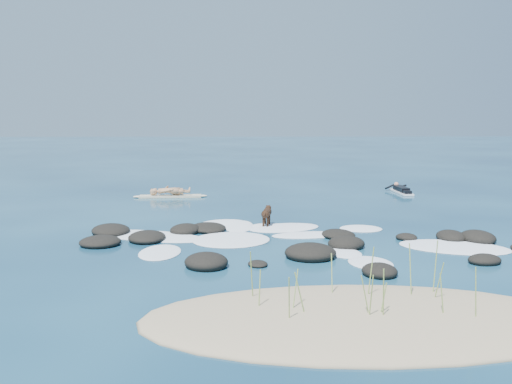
{
  "coord_description": "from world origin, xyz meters",
  "views": [
    {
      "loc": [
        -2.42,
        -19.02,
        4.11
      ],
      "look_at": [
        -1.8,
        4.0,
        0.9
      ],
      "focal_mm": 40.0,
      "sensor_mm": 36.0,
      "label": 1
    }
  ],
  "objects": [
    {
      "name": "standing_surfer_rig",
      "position": [
        -5.87,
        8.67,
        0.81
      ],
      "size": [
        3.62,
        0.83,
        2.06
      ],
      "rotation": [
        0.0,
        0.0,
        0.07
      ],
      "color": "beige",
      "rests_on": "ground"
    },
    {
      "name": "breaking_foam",
      "position": [
        -1.37,
        -0.6,
        0.01
      ],
      "size": [
        13.67,
        7.63,
        0.12
      ],
      "color": "white",
      "rests_on": "ground"
    },
    {
      "name": "dog",
      "position": [
        -1.48,
        1.33,
        0.5
      ],
      "size": [
        0.45,
        1.19,
        0.76
      ],
      "rotation": [
        0.0,
        0.0,
        1.37
      ],
      "color": "black",
      "rests_on": "ground"
    },
    {
      "name": "paddling_surfer_rig",
      "position": [
        5.87,
        9.9,
        0.16
      ],
      "size": [
        1.19,
        2.65,
        0.46
      ],
      "rotation": [
        0.0,
        0.0,
        1.61
      ],
      "color": "white",
      "rests_on": "ground"
    },
    {
      "name": "reef_rocks",
      "position": [
        -1.53,
        -1.62,
        0.1
      ],
      "size": [
        14.47,
        7.12,
        0.53
      ],
      "color": "black",
      "rests_on": "ground"
    },
    {
      "name": "sand_dune",
      "position": [
        0.0,
        -8.2,
        0.0
      ],
      "size": [
        9.0,
        4.4,
        0.6
      ],
      "primitive_type": "ellipsoid",
      "color": "#9E8966",
      "rests_on": "ground"
    },
    {
      "name": "dune_grass",
      "position": [
        0.07,
        -8.03,
        0.64
      ],
      "size": [
        4.32,
        1.94,
        1.24
      ],
      "color": "#83A14D",
      "rests_on": "ground"
    },
    {
      "name": "ground",
      "position": [
        0.0,
        0.0,
        0.0
      ],
      "size": [
        160.0,
        160.0,
        0.0
      ],
      "primitive_type": "plane",
      "color": "#0A2642",
      "rests_on": "ground"
    }
  ]
}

